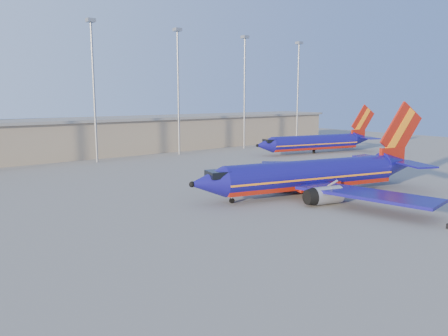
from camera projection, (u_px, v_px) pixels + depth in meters
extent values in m
plane|color=slate|center=(268.00, 199.00, 57.63)|extent=(220.00, 220.00, 0.00)
cube|color=gray|center=(136.00, 135.00, 108.23)|extent=(120.00, 15.00, 8.00)
cube|color=slate|center=(136.00, 118.00, 107.55)|extent=(122.00, 16.00, 0.60)
cylinder|color=gray|center=(94.00, 94.00, 88.18)|extent=(0.44, 0.44, 28.00)
cube|color=gray|center=(91.00, 20.00, 85.87)|extent=(1.60, 1.60, 0.70)
cylinder|color=gray|center=(178.00, 94.00, 100.29)|extent=(0.44, 0.44, 28.00)
cube|color=gray|center=(177.00, 30.00, 97.98)|extent=(1.60, 1.60, 0.70)
cylinder|color=gray|center=(244.00, 94.00, 112.40)|extent=(0.44, 0.44, 28.00)
cube|color=gray|center=(245.00, 37.00, 110.09)|extent=(1.60, 1.60, 0.70)
cylinder|color=gray|center=(298.00, 95.00, 124.51)|extent=(0.44, 0.44, 28.00)
cube|color=gray|center=(299.00, 43.00, 122.20)|extent=(1.60, 1.60, 0.70)
cylinder|color=navy|center=(310.00, 174.00, 59.88)|extent=(25.93, 9.99, 3.97)
cube|color=maroon|center=(309.00, 182.00, 60.05)|extent=(25.75, 9.26, 1.39)
cube|color=orange|center=(310.00, 176.00, 59.93)|extent=(25.94, 10.03, 0.24)
cone|color=navy|center=(208.00, 183.00, 53.81)|extent=(5.32, 4.93, 3.97)
cube|color=black|center=(218.00, 174.00, 54.20)|extent=(3.16, 3.32, 0.86)
cone|color=navy|center=(396.00, 164.00, 66.12)|extent=(6.36, 5.18, 3.97)
cube|color=maroon|center=(392.00, 155.00, 65.54)|extent=(4.51, 1.65, 2.36)
cube|color=maroon|center=(401.00, 130.00, 65.53)|extent=(7.72, 2.21, 8.55)
cube|color=orange|center=(400.00, 130.00, 65.45)|extent=(5.19, 1.69, 6.71)
cube|color=navy|center=(376.00, 158.00, 69.13)|extent=(3.43, 6.96, 0.24)
cube|color=navy|center=(413.00, 164.00, 62.56)|extent=(5.88, 7.58, 0.24)
cube|color=navy|center=(283.00, 170.00, 69.19)|extent=(14.42, 16.41, 0.38)
cube|color=navy|center=(367.00, 194.00, 52.19)|extent=(8.21, 17.30, 0.38)
cube|color=maroon|center=(312.00, 184.00, 60.33)|extent=(7.24, 5.59, 1.07)
cylinder|color=gray|center=(280.00, 180.00, 64.66)|extent=(4.28, 3.11, 2.25)
cylinder|color=gray|center=(327.00, 195.00, 54.61)|extent=(4.28, 3.11, 2.25)
cylinder|color=gray|center=(232.00, 199.00, 55.52)|extent=(0.31, 0.31, 1.18)
cylinder|color=black|center=(232.00, 201.00, 55.56)|extent=(0.73, 0.42, 0.69)
cylinder|color=black|center=(307.00, 187.00, 63.44)|extent=(1.02, 0.79, 0.90)
cylinder|color=black|center=(331.00, 195.00, 58.41)|extent=(1.02, 0.79, 0.90)
cylinder|color=navy|center=(314.00, 143.00, 104.07)|extent=(23.41, 8.72, 3.58)
cube|color=maroon|center=(314.00, 146.00, 104.22)|extent=(23.26, 8.06, 1.26)
cube|color=orange|center=(314.00, 144.00, 104.11)|extent=(23.42, 8.76, 0.21)
cone|color=navy|center=(265.00, 145.00, 98.43)|extent=(4.76, 4.40, 3.58)
cube|color=black|center=(269.00, 141.00, 98.80)|extent=(2.83, 2.97, 0.77)
cone|color=navy|center=(360.00, 139.00, 109.86)|extent=(5.71, 4.62, 3.58)
cube|color=maroon|center=(358.00, 134.00, 109.33)|extent=(4.08, 1.43, 2.13)
cube|color=maroon|center=(363.00, 120.00, 109.35)|extent=(6.98, 1.90, 7.72)
cube|color=orange|center=(362.00, 120.00, 109.27)|extent=(4.69, 1.46, 6.05)
cube|color=navy|center=(350.00, 136.00, 112.56)|extent=(3.01, 6.24, 0.21)
cube|color=navy|center=(368.00, 138.00, 106.67)|extent=(5.25, 6.83, 0.21)
cylinder|color=black|center=(314.00, 152.00, 104.42)|extent=(0.81, 0.81, 0.87)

